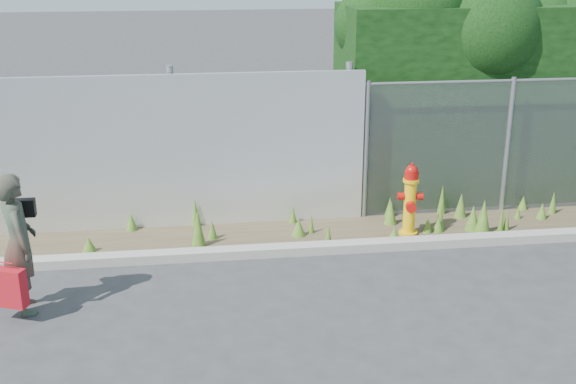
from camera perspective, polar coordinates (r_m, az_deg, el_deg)
The scene contains 10 objects.
ground at distance 7.96m, azimuth 3.53°, elevation -10.01°, with size 80.00×80.00×0.00m, color #333436.
curb at distance 9.52m, azimuth 1.48°, elevation -4.51°, with size 16.00×0.22×0.12m, color #9A958B.
weed_strip at distance 10.08m, azimuth 0.54°, elevation -2.73°, with size 16.00×1.35×0.53m.
corrugated_fence at distance 10.37m, azimuth -17.59°, elevation 2.69°, with size 8.50×0.21×2.30m.
chainlink_fence at distance 11.68m, azimuth 21.65°, elevation 3.62°, with size 6.50×0.07×2.05m.
hedge at distance 12.38m, azimuth 20.15°, elevation 9.37°, with size 7.41×1.99×3.85m.
fire_hydrant at distance 10.07m, azimuth 9.62°, elevation -0.69°, with size 0.35×0.31×1.05m.
woman at distance 8.33m, azimuth -20.50°, elevation -3.84°, with size 0.58×0.38×1.59m, color #0E5E43.
red_tote_bag at distance 8.26m, azimuth -21.23°, elevation -7.04°, with size 0.39×0.14×0.51m.
black_shoulder_bag at distance 8.34m, azimuth -20.22°, elevation -1.19°, with size 0.26×0.11×0.20m.
Camera 1 is at (-1.39, -6.83, 3.84)m, focal length 45.00 mm.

